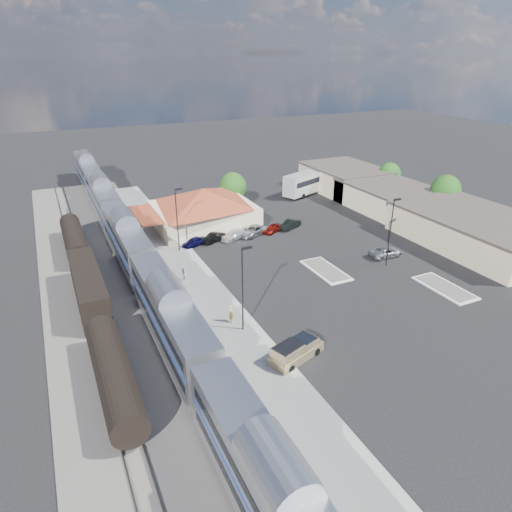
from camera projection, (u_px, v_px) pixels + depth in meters
name	position (u px, v px, depth m)	size (l,w,h in m)	color
ground	(307.00, 284.00, 54.64)	(280.00, 280.00, 0.00)	black
railbed	(116.00, 290.00, 53.02)	(16.00, 100.00, 0.12)	#4C4944
platform	(195.00, 282.00, 54.87)	(5.50, 92.00, 0.18)	gray
passenger_train	(127.00, 241.00, 59.36)	(3.00, 104.00, 5.55)	silver
freight_cars	(89.00, 289.00, 49.40)	(2.80, 46.00, 4.00)	black
station_depot	(203.00, 208.00, 71.40)	(18.35, 12.24, 6.20)	beige
buildings_east	(407.00, 203.00, 76.44)	(14.40, 51.40, 4.80)	#C6B28C
traffic_island_south	(326.00, 270.00, 57.81)	(3.30, 7.50, 0.21)	silver
traffic_island_north	(445.00, 288.00, 53.46)	(3.30, 7.50, 0.21)	silver
lamp_plat_s	(243.00, 283.00, 43.25)	(1.08, 0.25, 9.00)	black
lamp_plat_n	(177.00, 215.00, 61.42)	(1.08, 0.25, 9.00)	black
lamp_lot	(391.00, 227.00, 57.19)	(1.08, 0.25, 9.00)	black
tree_east_b	(446.00, 191.00, 76.11)	(4.94, 4.94, 6.96)	#382314
tree_east_c	(389.00, 175.00, 87.85)	(4.41, 4.41, 6.21)	#382314
tree_depot	(233.00, 187.00, 78.94)	(4.71, 4.71, 6.63)	#382314
pickup_truck	(297.00, 350.00, 40.83)	(5.85, 3.70, 1.90)	tan
suv	(386.00, 252.00, 61.60)	(2.23, 4.84, 1.35)	#A2A5A9
coach_bus	(311.00, 181.00, 88.94)	(13.74, 7.84, 4.37)	silver
person_a	(231.00, 314.00, 46.20)	(0.69, 0.45, 1.89)	gold
person_b	(184.00, 274.00, 54.70)	(0.81, 0.63, 1.67)	white
parked_car_a	(194.00, 242.00, 65.07)	(1.51, 3.75, 1.28)	#0C0B39
parked_car_b	(213.00, 238.00, 66.48)	(1.38, 3.97, 1.31)	black
parked_car_c	(234.00, 235.00, 67.48)	(1.88, 4.62, 1.34)	silver
parked_car_d	(253.00, 230.00, 68.95)	(2.43, 5.27, 1.46)	gray
parked_car_e	(273.00, 228.00, 69.99)	(1.51, 3.75, 1.28)	maroon
parked_car_f	(290.00, 224.00, 71.47)	(1.47, 4.22, 1.39)	black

